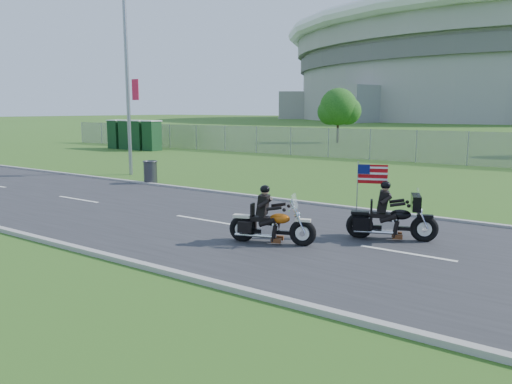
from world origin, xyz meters
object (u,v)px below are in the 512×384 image
Objects in this scene: streetlight at (130,60)px; trash_can at (150,173)px; motorcycle_lead at (270,226)px; porta_toilet_b at (140,136)px; porta_toilet_d at (117,135)px; porta_toilet_a at (152,136)px; porta_toilet_c at (128,135)px; motorcycle_follow at (391,221)px.

streetlight is 9.98× the size of trash_can.
streetlight is 4.73× the size of motorcycle_lead.
porta_toilet_b is at bearing 124.81° from motorcycle_lead.
porta_toilet_d is at bearing 180.00° from porta_toilet_b.
porta_toilet_a is 1.00× the size of porta_toilet_c.
porta_toilet_d is 32.60m from motorcycle_lead.
porta_toilet_a and porta_toilet_c have the same top height.
motorcycle_follow is at bearing 22.51° from motorcycle_lead.
porta_toilet_c is at bearing 141.57° from trash_can.
porta_toilet_b is 30.31m from motorcycle_lead.
motorcycle_lead is at bearing -34.96° from porta_toilet_c.
motorcycle_follow is (26.66, -16.00, -0.63)m from porta_toilet_b.
porta_toilet_d is (-1.40, 0.00, 0.00)m from porta_toilet_c.
porta_toilet_a and porta_toilet_d have the same top height.
motorcycle_lead is 0.98× the size of motorcycle_follow.
porta_toilet_b is at bearing 136.65° from streetlight.
trash_can is (16.01, -12.70, -0.65)m from porta_toilet_c.
porta_toilet_c reaches higher than motorcycle_follow.
trash_can is (3.19, -1.92, -5.14)m from streetlight.
motorcycle_lead is 2.11× the size of trash_can.
porta_toilet_b reaches higher than trash_can.
porta_toilet_b reaches higher than motorcycle_follow.
trash_can is at bearing -31.07° from streetlight.
streetlight is at bearing 139.43° from motorcycle_follow.
porta_toilet_b and porta_toilet_d have the same top height.
porta_toilet_a and porta_toilet_b have the same top height.
porta_toilet_a is 1.00× the size of porta_toilet_d.
motorcycle_follow is (29.46, -16.00, -0.63)m from porta_toilet_d.
porta_toilet_c and porta_toilet_d have the same top height.
porta_toilet_b is 31.10m from motorcycle_follow.
porta_toilet_a is 2.30× the size of trash_can.
trash_can is (-12.05, 3.30, -0.02)m from motorcycle_follow.
porta_toilet_b is at bearing 0.00° from porta_toilet_d.
porta_toilet_a reaches higher than motorcycle_lead.
motorcycle_follow is at bearing -15.32° from trash_can.
porta_toilet_c is at bearing 180.00° from porta_toilet_a.
streetlight is at bearing -43.35° from porta_toilet_b.
porta_toilet_a is at bearing 123.18° from motorcycle_lead.
streetlight reaches higher than porta_toilet_a.
streetlight is 6.34m from trash_can.
streetlight is at bearing -47.09° from porta_toilet_a.
porta_toilet_b is 19.37m from trash_can.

